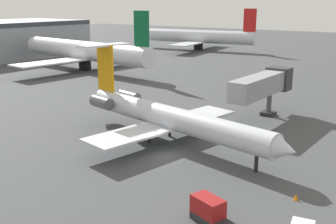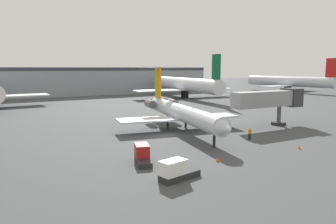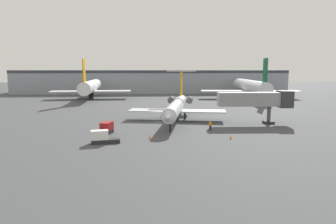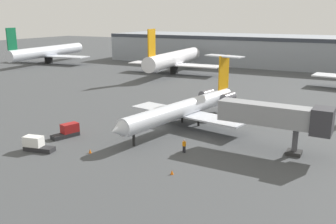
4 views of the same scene
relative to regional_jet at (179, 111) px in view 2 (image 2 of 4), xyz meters
name	(u,v)px [view 2 (image 2 of 4)]	position (x,y,z in m)	size (l,w,h in m)	color
ground_plane	(165,135)	(-3.93, -2.36, -3.10)	(400.00, 400.00, 0.10)	#424447
regional_jet	(179,111)	(0.00, 0.00, 0.00)	(20.32, 30.29, 10.18)	silver
jet_bridge	(272,99)	(15.42, -5.35, 1.63)	(14.16, 3.42, 6.39)	gray
ground_crew_marshaller	(250,134)	(4.73, -11.09, -2.20)	(0.40, 0.26, 1.69)	black
baggage_tug_lead	(142,155)	(-12.85, -13.09, -2.22)	(2.57, 4.24, 1.90)	#262628
baggage_tug_trailing	(176,171)	(-12.53, -19.37, -2.22)	(4.19, 2.12, 1.90)	#262628
traffic_cone_near	(217,159)	(-5.77, -16.88, -2.78)	(0.36, 0.36, 0.55)	orange
traffic_cone_mid	(300,147)	(6.43, -17.88, -2.78)	(0.36, 0.36, 0.55)	orange
terminal_building	(55,81)	(-3.93, 81.59, 2.05)	(120.45, 25.80, 10.18)	#8C939E
parked_airliner_centre	(185,85)	(30.69, 44.63, 1.42)	(35.26, 41.69, 13.77)	silver
parked_airliner_east_mid	(289,82)	(82.22, 44.55, 1.33)	(32.78, 38.68, 13.58)	silver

